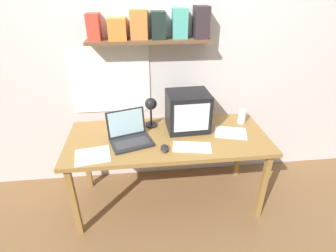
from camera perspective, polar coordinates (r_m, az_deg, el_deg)
ground_plane at (r=2.62m, az=0.00°, el=-15.68°), size 12.00×12.00×0.00m
back_wall at (r=2.39m, az=-1.44°, el=16.06°), size 5.60×0.24×2.60m
corner_desk at (r=2.21m, az=0.00°, el=-3.62°), size 1.66×0.70×0.71m
crt_monitor at (r=2.23m, az=4.31°, el=3.27°), size 0.36×0.31×0.33m
laptop at (r=2.12m, az=-8.46°, el=-1.70°), size 0.38×0.34×0.24m
desk_lamp at (r=2.21m, az=-3.73°, el=4.09°), size 0.10×0.16×0.29m
juice_glass at (r=2.46m, az=15.76°, el=1.87°), size 0.07×0.07×0.13m
computer_mouse at (r=2.00m, az=-0.76°, el=-4.86°), size 0.06×0.11×0.03m
open_notebook at (r=2.03m, az=-16.09°, el=-6.20°), size 0.28×0.26×0.00m
loose_paper_near_laptop at (r=2.29m, az=13.45°, el=-1.38°), size 0.31×0.27×0.00m
loose_paper_near_monitor at (r=2.05m, az=5.25°, el=-4.60°), size 0.32×0.20×0.00m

